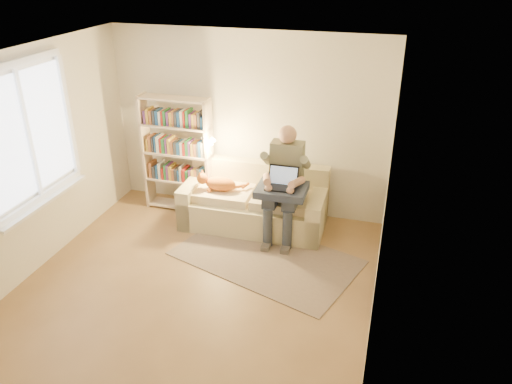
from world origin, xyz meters
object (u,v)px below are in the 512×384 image
(sofa, at_px, (254,205))
(cat, at_px, (218,183))
(laptop, at_px, (285,182))
(person, at_px, (285,178))
(bookshelf, at_px, (177,149))

(sofa, bearing_deg, cat, -165.22)
(sofa, xyz_separation_m, cat, (-0.48, -0.14, 0.33))
(laptop, bearing_deg, cat, 169.79)
(person, distance_m, bookshelf, 1.68)
(sofa, distance_m, cat, 0.60)
(person, relative_size, bookshelf, 0.88)
(person, relative_size, laptop, 3.83)
(sofa, xyz_separation_m, laptop, (0.49, -0.29, 0.54))
(cat, relative_size, laptop, 1.66)
(cat, height_order, laptop, laptop)
(cat, bearing_deg, laptop, -10.21)
(sofa, xyz_separation_m, person, (0.45, -0.14, 0.53))
(sofa, distance_m, person, 0.72)
(sofa, xyz_separation_m, bookshelf, (-1.20, 0.16, 0.64))
(laptop, bearing_deg, person, 103.22)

